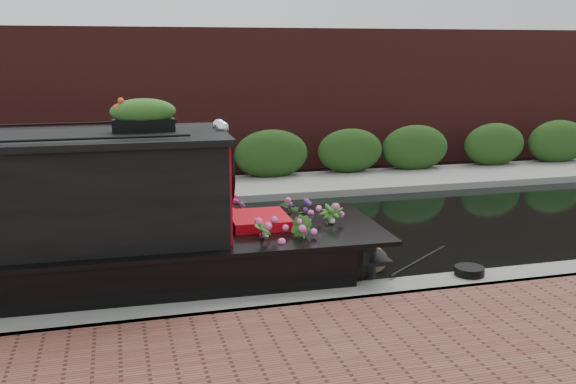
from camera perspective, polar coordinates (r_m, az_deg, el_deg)
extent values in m
plane|color=black|center=(11.57, -6.63, -4.72)|extent=(80.00, 80.00, 0.00)
cube|color=slate|center=(8.52, -3.22, -11.15)|extent=(40.00, 0.60, 0.50)
cube|color=gray|center=(15.60, -8.96, -0.24)|extent=(40.00, 2.40, 0.34)
cube|color=#1F4115|center=(16.48, -9.31, 0.43)|extent=(40.00, 1.10, 2.80)
cube|color=#4F1D1A|center=(18.53, -9.99, 1.75)|extent=(40.00, 1.00, 8.00)
cube|color=red|center=(9.35, -5.96, 0.70)|extent=(0.12, 1.86, 1.43)
cube|color=black|center=(8.29, -14.58, -0.61)|extent=(0.96, 0.06, 0.58)
cube|color=red|center=(9.63, -2.61, -3.60)|extent=(0.88, 0.98, 0.53)
sphere|color=silver|center=(9.07, -5.86, 5.68)|extent=(0.19, 0.19, 0.19)
sphere|color=silver|center=(9.36, -6.16, 5.89)|extent=(0.19, 0.19, 0.19)
cube|color=black|center=(9.10, -12.70, 5.81)|extent=(0.85, 0.30, 0.17)
ellipsoid|color=#FF471C|center=(9.08, -12.76, 7.14)|extent=(0.93, 0.30, 0.26)
imported|color=#346C24|center=(8.89, -2.37, -4.40)|extent=(0.39, 0.45, 0.71)
imported|color=#346C24|center=(8.99, 1.17, -4.32)|extent=(0.41, 0.45, 0.67)
imported|color=#346C24|center=(10.33, 0.71, -2.43)|extent=(0.65, 0.65, 0.54)
imported|color=#346C24|center=(9.71, 3.78, -3.06)|extent=(0.53, 0.53, 0.67)
imported|color=#346C24|center=(10.37, -4.11, -2.31)|extent=(0.22, 0.32, 0.58)
cylinder|color=olive|center=(10.33, 7.39, -5.74)|extent=(0.40, 0.38, 0.40)
cylinder|color=black|center=(9.65, 15.82, -6.76)|extent=(0.43, 0.43, 0.12)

